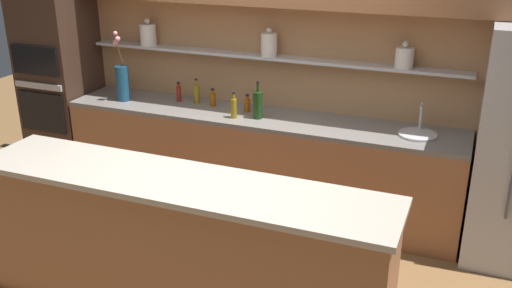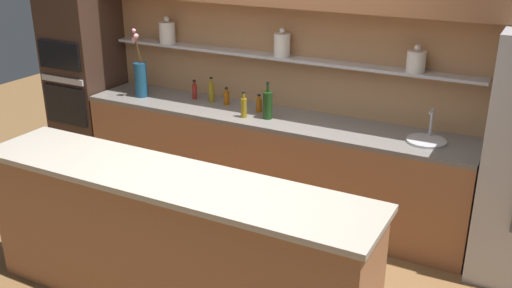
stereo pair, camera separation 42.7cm
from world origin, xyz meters
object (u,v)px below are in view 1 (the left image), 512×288
(oven_tower, at_px, (60,75))
(bottle_wine_4, at_px, (258,105))
(bottle_oil_5, at_px, (234,107))
(bottle_oil_2, at_px, (197,93))
(bottle_sauce_0, at_px, (247,105))
(flower_vase, at_px, (122,81))
(sink_fixture, at_px, (418,133))
(bottle_sauce_1, at_px, (179,93))
(bottle_sauce_3, at_px, (213,99))

(oven_tower, xyz_separation_m, bottle_wine_4, (2.21, -0.07, -0.03))
(bottle_oil_5, bearing_deg, bottle_oil_2, 152.26)
(bottle_sauce_0, bearing_deg, flower_vase, -174.51)
(sink_fixture, xyz_separation_m, bottle_oil_5, (-1.57, -0.15, 0.07))
(oven_tower, height_order, bottle_oil_2, oven_tower)
(sink_fixture, relative_size, bottle_oil_2, 1.30)
(bottle_sauce_0, relative_size, bottle_oil_5, 0.70)
(bottle_sauce_0, bearing_deg, bottle_wine_4, -40.26)
(bottle_sauce_1, distance_m, bottle_oil_5, 0.74)
(bottle_oil_2, distance_m, bottle_sauce_3, 0.18)
(flower_vase, xyz_separation_m, sink_fixture, (2.78, 0.07, -0.17))
(bottle_oil_2, distance_m, bottle_wine_4, 0.73)
(bottle_sauce_1, xyz_separation_m, bottle_wine_4, (0.90, -0.19, 0.04))
(oven_tower, height_order, flower_vase, oven_tower)
(oven_tower, xyz_separation_m, bottle_oil_5, (2.01, -0.14, -0.06))
(bottle_sauce_0, relative_size, bottle_oil_2, 0.69)
(bottle_oil_2, bearing_deg, flower_vase, -165.44)
(bottle_sauce_1, bearing_deg, sink_fixture, -2.62)
(bottle_sauce_0, distance_m, bottle_oil_5, 0.21)
(flower_vase, xyz_separation_m, bottle_oil_2, (0.70, 0.18, -0.10))
(flower_vase, bearing_deg, oven_tower, 175.71)
(bottle_sauce_3, distance_m, bottle_wine_4, 0.56)
(bottle_sauce_3, bearing_deg, oven_tower, -176.42)
(bottle_sauce_0, relative_size, bottle_sauce_1, 0.87)
(oven_tower, distance_m, bottle_sauce_1, 1.32)
(oven_tower, xyz_separation_m, flower_vase, (0.80, -0.06, 0.04))
(bottle_oil_2, bearing_deg, oven_tower, -175.33)
(bottle_sauce_1, height_order, bottle_sauce_3, bottle_sauce_1)
(bottle_sauce_0, bearing_deg, oven_tower, -178.31)
(bottle_oil_2, bearing_deg, bottle_wine_4, -15.38)
(sink_fixture, distance_m, bottle_sauce_1, 2.27)
(bottle_sauce_0, xyz_separation_m, bottle_oil_2, (-0.55, 0.06, 0.03))
(bottle_sauce_3, relative_size, bottle_oil_5, 0.71)
(bottle_sauce_1, height_order, bottle_oil_2, bottle_oil_2)
(flower_vase, height_order, bottle_sauce_3, flower_vase)
(sink_fixture, xyz_separation_m, bottle_sauce_0, (-1.53, 0.05, 0.05))
(bottle_sauce_1, bearing_deg, bottle_wine_4, -11.77)
(oven_tower, xyz_separation_m, bottle_sauce_3, (1.68, 0.11, -0.09))
(oven_tower, bearing_deg, bottle_oil_5, -4.06)
(bottle_sauce_3, height_order, bottle_oil_5, bottle_oil_5)
(flower_vase, bearing_deg, bottle_oil_2, 14.56)
(oven_tower, bearing_deg, sink_fixture, 0.19)
(sink_fixture, height_order, bottle_sauce_0, sink_fixture)
(bottle_wine_4, bearing_deg, bottle_sauce_1, 168.23)
(oven_tower, relative_size, bottle_oil_5, 9.09)
(sink_fixture, height_order, bottle_wine_4, bottle_wine_4)
(bottle_sauce_1, relative_size, bottle_wine_4, 0.57)
(flower_vase, height_order, sink_fixture, flower_vase)
(bottle_sauce_1, bearing_deg, bottle_sauce_3, -1.56)
(bottle_oil_5, bearing_deg, bottle_sauce_0, 77.34)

